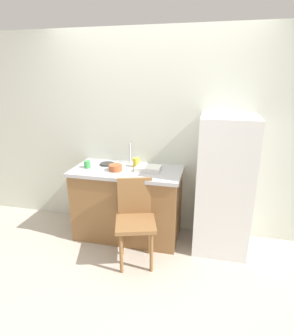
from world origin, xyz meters
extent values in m
plane|color=#BCB2A3|center=(0.00, 0.00, 0.00)|extent=(8.00, 8.00, 0.00)
cube|color=silver|center=(0.00, 1.00, 1.20)|extent=(4.80, 0.10, 2.41)
cube|color=olive|center=(-0.25, 0.65, 0.41)|extent=(1.23, 0.60, 0.82)
cube|color=#B7B7BC|center=(-0.25, 0.65, 0.84)|extent=(1.27, 0.64, 0.04)
cylinder|color=#B7B7BC|center=(-0.29, 0.90, 0.99)|extent=(0.02, 0.02, 0.25)
cube|color=white|center=(0.85, 0.66, 0.75)|extent=(0.57, 0.58, 1.51)
cylinder|color=olive|center=(-0.11, -0.05, 0.23)|extent=(0.04, 0.04, 0.45)
cylinder|color=olive|center=(0.18, 0.04, 0.23)|extent=(0.04, 0.04, 0.45)
cylinder|color=olive|center=(-0.20, 0.24, 0.23)|extent=(0.04, 0.04, 0.45)
cylinder|color=olive|center=(0.09, 0.32, 0.23)|extent=(0.04, 0.04, 0.45)
cube|color=olive|center=(-0.01, 0.14, 0.47)|extent=(0.50, 0.50, 0.04)
cube|color=olive|center=(-0.06, 0.31, 0.69)|extent=(0.35, 0.13, 0.40)
cube|color=white|center=(0.00, 0.66, 0.88)|extent=(0.28, 0.20, 0.05)
cylinder|color=#B25B33|center=(-0.36, 0.57, 0.89)|extent=(0.15, 0.15, 0.07)
cylinder|color=#2D2D2D|center=(-0.54, 0.75, 0.87)|extent=(0.17, 0.17, 0.02)
cylinder|color=yellow|center=(-0.17, 0.76, 0.91)|extent=(0.08, 0.08, 0.11)
cylinder|color=green|center=(-0.72, 0.59, 0.90)|extent=(0.08, 0.08, 0.08)
camera|label=1|loc=(0.67, -2.24, 1.89)|focal=29.47mm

